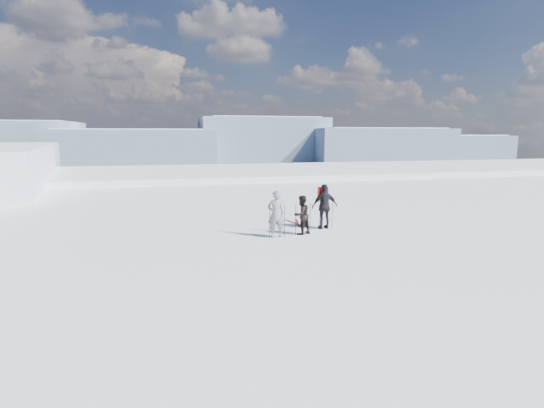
{
  "coord_description": "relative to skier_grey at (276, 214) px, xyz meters",
  "views": [
    {
      "loc": [
        -5.8,
        -11.82,
        3.97
      ],
      "look_at": [
        -2.19,
        3.0,
        1.45
      ],
      "focal_mm": 28.0,
      "sensor_mm": 36.0,
      "label": 1
    }
  ],
  "objects": [
    {
      "name": "skis_loose",
      "position": [
        1.53,
        2.29,
        -0.91
      ],
      "size": [
        0.6,
        1.68,
        0.03
      ],
      "color": "black",
      "rests_on": "ground"
    },
    {
      "name": "lake_basin",
      "position": [
        1.85,
        26.22,
        -7.42
      ],
      "size": [
        820.0,
        820.0,
        71.62
      ],
      "color": "white",
      "rests_on": "ground"
    },
    {
      "name": "skier_pack",
      "position": [
        2.38,
        0.99,
        0.03
      ],
      "size": [
        1.12,
        0.47,
        1.91
      ],
      "primitive_type": "imported",
      "rotation": [
        0.0,
        0.0,
        3.15
      ],
      "color": "black",
      "rests_on": "ground"
    },
    {
      "name": "far_mountain_range",
      "position": [
        31.45,
        451.0,
        -8.12
      ],
      "size": [
        770.0,
        110.0,
        53.0
      ],
      "color": "slate",
      "rests_on": "ground"
    },
    {
      "name": "ski_poles",
      "position": [
        1.16,
        0.32,
        -0.3
      ],
      "size": [
        2.99,
        1.07,
        1.32
      ],
      "color": "black",
      "rests_on": "ground"
    },
    {
      "name": "backpack",
      "position": [
        2.38,
        1.24,
        1.28
      ],
      "size": [
        0.41,
        0.23,
        0.58
      ],
      "primitive_type": "cube",
      "rotation": [
        0.0,
        0.0,
        3.15
      ],
      "color": "red",
      "rests_on": "skier_pack"
    },
    {
      "name": "skier_dark",
      "position": [
        1.12,
        0.25,
        -0.14
      ],
      "size": [
        0.95,
        0.88,
        1.57
      ],
      "primitive_type": "imported",
      "rotation": [
        0.0,
        0.0,
        3.62
      ],
      "color": "black",
      "rests_on": "ground"
    },
    {
      "name": "skier_grey",
      "position": [
        0.0,
        0.0,
        0.0
      ],
      "size": [
        0.68,
        0.45,
        1.85
      ],
      "primitive_type": "imported",
      "rotation": [
        0.0,
        0.0,
        3.16
      ],
      "color": "gray",
      "rests_on": "ground"
    }
  ]
}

